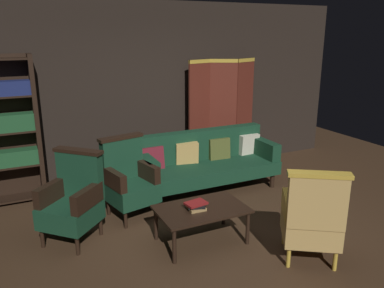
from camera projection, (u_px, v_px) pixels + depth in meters
ground_plane at (222, 239)px, 4.52m from camera, size 10.00×10.00×0.00m
back_wall at (148, 92)px, 6.25m from camera, size 7.20×0.10×2.80m
folding_screen at (222, 113)px, 6.65m from camera, size 1.29×0.25×1.90m
bookshelf at (4, 129)px, 5.23m from camera, size 0.90×0.32×2.05m
velvet_couch at (206, 160)px, 5.88m from camera, size 2.12×0.78×0.88m
coffee_table at (201, 212)px, 4.38m from camera, size 1.00×0.64×0.42m
armchair_gilt_accent at (312, 217)px, 3.99m from camera, size 0.80×0.80×1.04m
armchair_wing_left at (73, 199)px, 4.42m from camera, size 0.82×0.82×1.04m
armchair_wing_right at (129, 180)px, 5.01m from camera, size 0.69×0.69×1.04m
potted_plant at (83, 174)px, 5.37m from camera, size 0.46×0.46×0.75m
book_tan_leather at (196, 208)px, 4.33m from camera, size 0.19×0.20×0.03m
book_black_cloth at (196, 205)px, 4.32m from camera, size 0.23×0.22×0.03m
book_red_leather at (196, 203)px, 4.32m from camera, size 0.25×0.19×0.03m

